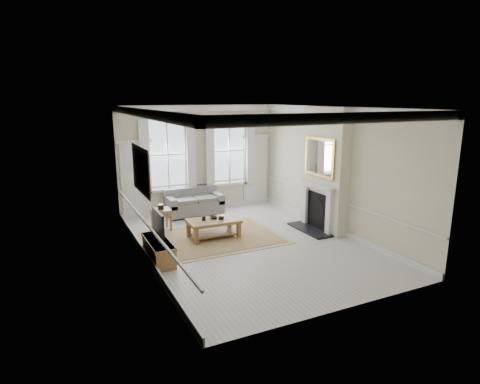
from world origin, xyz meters
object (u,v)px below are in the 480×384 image
sofa (194,204)px  tv_stand (159,250)px  side_table (161,213)px  coffee_table (214,223)px

sofa → tv_stand: bearing=-121.6°
sofa → tv_stand: size_ratio=1.27×
sofa → side_table: (-1.34, -1.10, 0.15)m
side_table → coffee_table: size_ratio=0.45×
coffee_table → tv_stand: 1.91m
sofa → coffee_table: sofa is taller
sofa → side_table: bearing=-140.6°
side_table → tv_stand: bearing=-106.5°
tv_stand → coffee_table: bearing=27.2°
side_table → coffee_table: 1.62m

